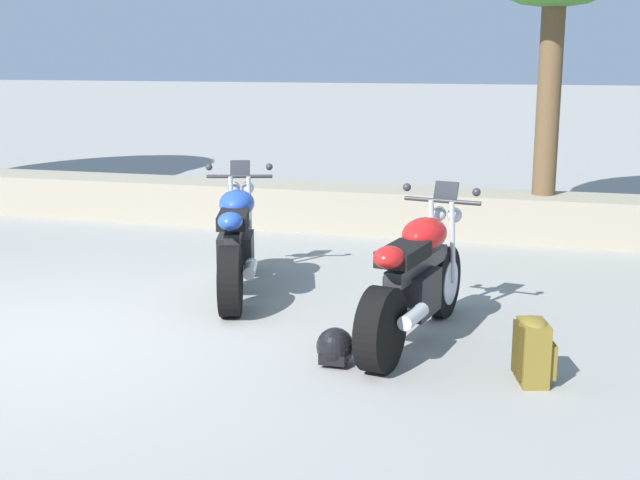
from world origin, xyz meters
The scene contains 6 objects.
ground_plane centered at (0.00, 0.00, 0.00)m, with size 120.00×120.00×0.00m, color gray.
stone_wall centered at (0.00, 4.80, 0.28)m, with size 36.00×0.80×0.55m, color gray.
motorcycle_blue_near_left centered at (0.90, 1.60, 0.49)m, with size 0.91×2.02×1.18m.
motorcycle_red_centre centered at (2.77, 0.67, 0.49)m, with size 0.71×2.06×1.18m.
rider_backpack centered at (3.70, -0.01, 0.24)m, with size 0.31×0.34×0.47m.
rider_helmet centered at (2.29, -0.04, 0.14)m, with size 0.28×0.28×0.28m.
Camera 1 is at (3.76, -5.73, 2.23)m, focal length 47.62 mm.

